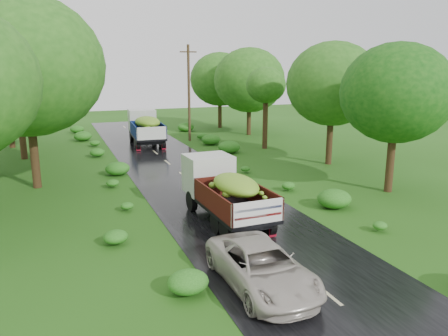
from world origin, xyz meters
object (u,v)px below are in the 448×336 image
car (262,267)px  utility_pole (189,92)px  truck_far (145,126)px  truck_near (223,188)px

car → utility_pole: size_ratio=0.56×
truck_far → car: size_ratio=1.44×
truck_near → car: size_ratio=1.29×
truck_far → utility_pole: 5.08m
car → utility_pole: utility_pole is taller
truck_near → utility_pole: (4.79, 21.03, 2.99)m
truck_far → car: 26.98m
utility_pole → truck_far: bearing=-169.5°
truck_near → car: 6.46m
truck_near → truck_far: truck_far is taller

